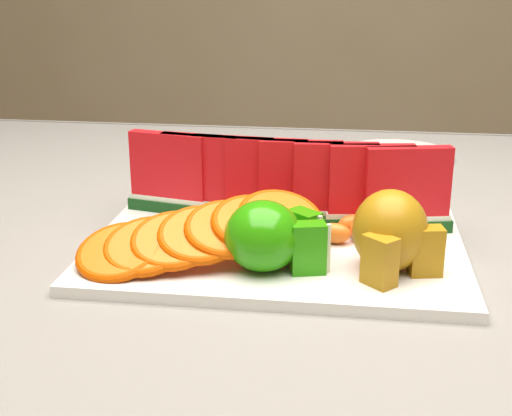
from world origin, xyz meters
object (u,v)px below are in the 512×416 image
at_px(apple_cluster, 270,237).
at_px(platter, 278,244).
at_px(side_plate, 397,155).
at_px(pear_cluster, 392,234).
at_px(fork, 218,154).

bearing_deg(apple_cluster, platter, 90.20).
relative_size(apple_cluster, side_plate, 0.55).
xyz_separation_m(pear_cluster, side_plate, (0.03, 0.48, -0.05)).
height_order(side_plate, fork, side_plate).
distance_m(pear_cluster, fork, 0.53).
relative_size(platter, side_plate, 1.98).
xyz_separation_m(platter, pear_cluster, (0.12, -0.07, 0.04)).
bearing_deg(side_plate, apple_cluster, -106.87).
height_order(platter, fork, platter).
bearing_deg(platter, fork, 109.98).
bearing_deg(apple_cluster, side_plate, 73.13).
bearing_deg(pear_cluster, platter, 150.67).
distance_m(apple_cluster, fork, 0.49).
distance_m(platter, fork, 0.41).
height_order(pear_cluster, side_plate, pear_cluster).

